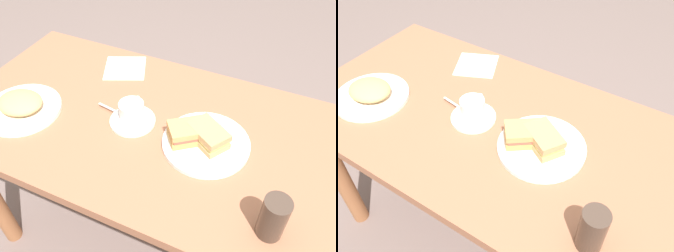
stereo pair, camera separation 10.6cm
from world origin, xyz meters
TOP-DOWN VIEW (x-y plane):
  - ground_plane at (0.00, 0.00)m, footprint 6.00×6.00m
  - dining_table at (0.00, 0.00)m, footprint 1.27×0.69m
  - sandwich_plate at (0.22, -0.01)m, footprint 0.26×0.26m
  - sandwich_front at (0.22, -0.01)m, footprint 0.14×0.13m
  - sandwich_back at (0.17, -0.02)m, footprint 0.15×0.14m
  - coffee_saucer at (-0.03, -0.01)m, footprint 0.15×0.15m
  - coffee_cup at (-0.03, -0.01)m, footprint 0.08×0.11m
  - spoon at (-0.10, -0.00)m, footprint 0.10×0.03m
  - side_plate at (-0.39, -0.12)m, footprint 0.25×0.25m
  - side_food_pile at (-0.39, -0.12)m, footprint 0.15×0.13m
  - napkin at (-0.20, 0.23)m, footprint 0.20×0.20m
  - drinking_glass at (0.45, -0.22)m, footprint 0.06×0.06m

SIDE VIEW (x-z plane):
  - ground_plane at x=0.00m, z-range 0.00..0.00m
  - dining_table at x=0.00m, z-range 0.23..0.94m
  - napkin at x=-0.20m, z-range 0.70..0.71m
  - coffee_saucer at x=-0.03m, z-range 0.70..0.71m
  - sandwich_plate at x=0.22m, z-range 0.70..0.72m
  - side_plate at x=-0.39m, z-range 0.70..0.72m
  - spoon at x=-0.10m, z-range 0.71..0.72m
  - side_food_pile at x=-0.39m, z-range 0.72..0.76m
  - sandwich_back at x=0.17m, z-range 0.72..0.77m
  - sandwich_front at x=0.22m, z-range 0.72..0.77m
  - coffee_cup at x=-0.03m, z-range 0.71..0.78m
  - drinking_glass at x=0.45m, z-range 0.70..0.83m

